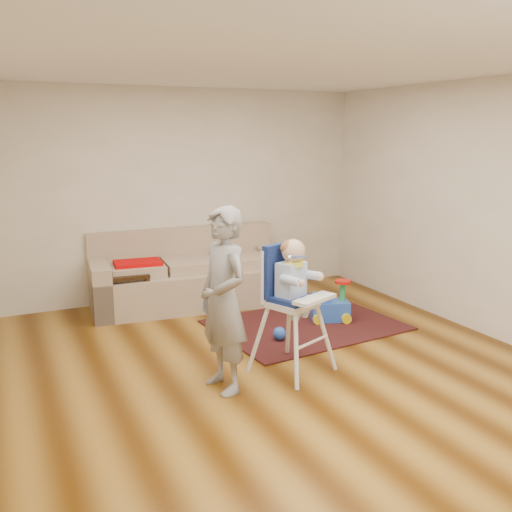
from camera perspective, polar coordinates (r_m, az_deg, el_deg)
name	(u,v)px	position (r m, az deg, el deg)	size (l,w,h in m)	color
ground	(274,370)	(5.35, 1.86, -11.37)	(5.50, 5.50, 0.00)	#472605
room_envelope	(250,162)	(5.38, -0.57, 9.41)	(5.04, 5.52, 2.72)	beige
sofa	(189,268)	(7.21, -6.73, -1.25)	(2.50, 1.20, 0.93)	gray
side_table	(123,294)	(6.93, -13.16, -3.76)	(0.54, 0.54, 0.54)	black
area_rug	(306,325)	(6.52, 4.98, -6.88)	(1.99, 1.50, 0.02)	black
ride_on_toy	(330,300)	(6.63, 7.40, -4.39)	(0.43, 0.31, 0.47)	blue
toy_ball	(279,334)	(6.01, 2.36, -7.75)	(0.14, 0.14, 0.14)	blue
high_chair	(292,308)	(5.15, 3.67, -5.26)	(0.75, 0.75, 1.24)	silver
adult	(223,300)	(4.73, -3.27, -4.46)	(0.57, 0.37, 1.57)	gray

